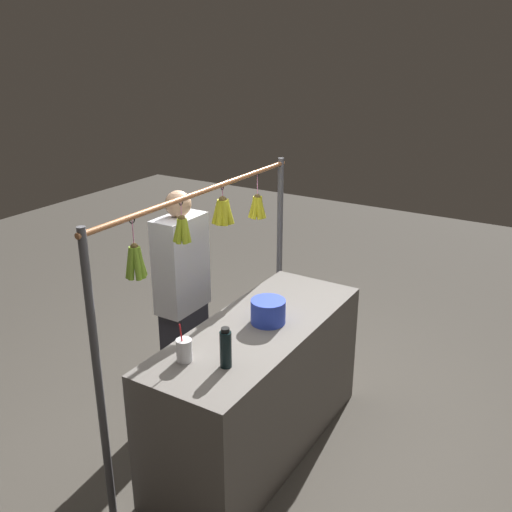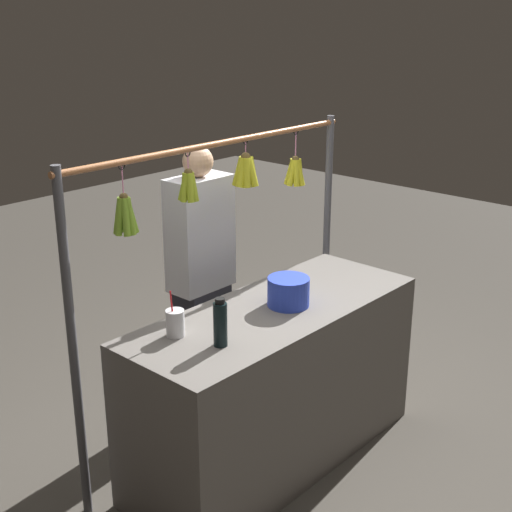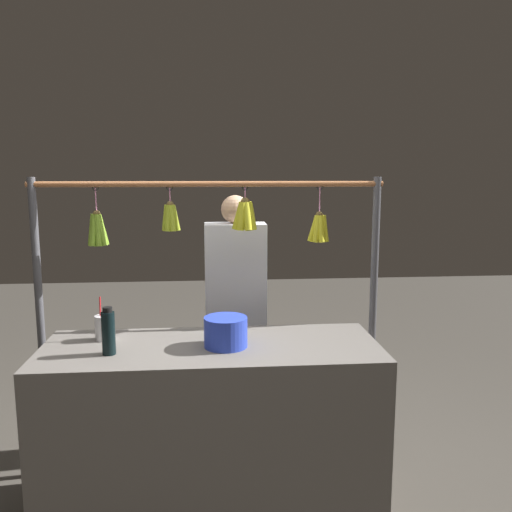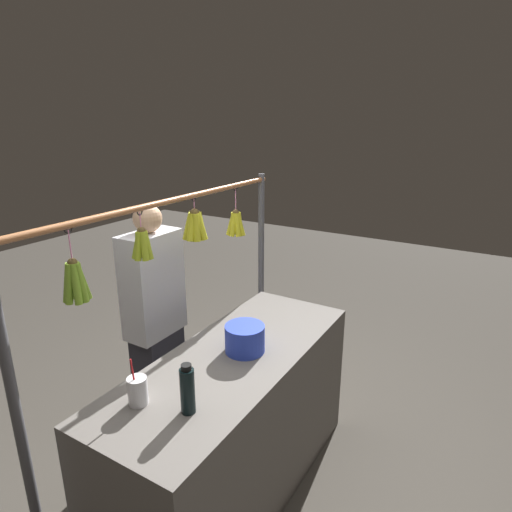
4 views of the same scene
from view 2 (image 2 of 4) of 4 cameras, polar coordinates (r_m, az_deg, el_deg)
name	(u,v)px [view 2 (image 2 of 4)]	position (r m, az deg, el deg)	size (l,w,h in m)	color
ground_plane	(273,456)	(4.11, 1.42, -15.79)	(12.00, 12.00, 0.00)	#47423B
market_counter	(274,385)	(3.87, 1.47, -10.33)	(1.72, 0.65, 0.90)	#66605B
display_rack	(222,230)	(3.80, -2.76, 2.12)	(1.99, 0.15, 1.75)	#4C4C51
water_bottle	(220,323)	(3.23, -2.90, -5.44)	(0.07, 0.07, 0.23)	black
blue_bucket	(288,292)	(3.67, 2.63, -2.89)	(0.22, 0.22, 0.15)	blue
drink_cup	(175,323)	(3.36, -6.52, -5.39)	(0.09, 0.09, 0.23)	silver
vendor_person	(201,282)	(4.27, -4.44, -2.13)	(0.39, 0.21, 1.63)	#2D2D38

